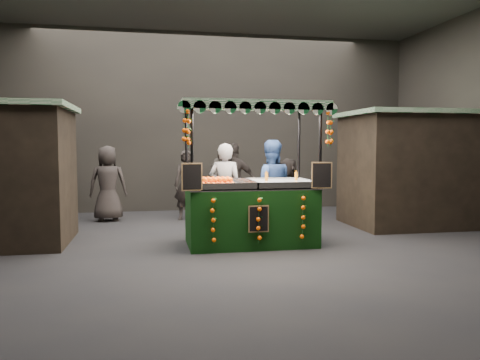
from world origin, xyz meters
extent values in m
plane|color=black|center=(0.00, 0.00, 0.00)|extent=(12.00, 12.00, 0.00)
cube|color=black|center=(0.00, 5.00, 2.50)|extent=(12.00, 0.10, 5.00)
cube|color=black|center=(0.00, -5.00, 2.50)|extent=(12.00, 0.10, 5.00)
cube|color=black|center=(4.40, 1.50, 1.25)|extent=(2.80, 2.00, 2.50)
cube|color=#115123|center=(4.40, 1.50, 2.55)|extent=(3.00, 2.20, 0.10)
cube|color=black|center=(0.32, 0.13, 0.53)|extent=(2.31, 1.26, 1.05)
cube|color=#B2B4B9|center=(0.32, 0.13, 1.07)|extent=(2.31, 1.26, 0.04)
cylinder|color=black|center=(-0.80, -0.47, 1.26)|extent=(0.05, 0.05, 2.52)
cylinder|color=black|center=(1.44, -0.47, 1.26)|extent=(0.05, 0.05, 2.52)
cylinder|color=black|center=(-0.80, 0.73, 1.26)|extent=(0.05, 0.05, 2.52)
cylinder|color=black|center=(1.44, 0.73, 1.26)|extent=(0.05, 0.05, 2.52)
cube|color=#115123|center=(0.32, 0.13, 2.56)|extent=(2.57, 1.52, 0.08)
cube|color=white|center=(0.95, 0.13, 1.13)|extent=(1.03, 1.13, 0.08)
cube|color=black|center=(-0.81, -0.53, 1.31)|extent=(0.35, 0.10, 0.46)
cube|color=black|center=(1.45, -0.53, 1.31)|extent=(0.35, 0.10, 0.46)
cube|color=black|center=(0.32, -0.54, 0.58)|extent=(0.36, 0.03, 0.46)
imported|color=gray|center=(0.01, 1.13, 0.94)|extent=(0.81, 0.69, 1.88)
imported|color=navy|center=(0.97, 1.14, 0.97)|extent=(1.04, 0.87, 1.95)
imported|color=black|center=(-0.61, 3.23, 0.86)|extent=(0.71, 0.56, 1.72)
imported|color=#292421|center=(0.33, 3.04, 0.85)|extent=(1.03, 0.95, 1.70)
imported|color=#2D2725|center=(0.58, 3.22, 0.95)|extent=(1.20, 0.90, 1.90)
imported|color=#2C2824|center=(0.26, 3.34, 0.76)|extent=(1.13, 0.93, 1.53)
imported|color=#2C2624|center=(-2.50, 3.44, 0.92)|extent=(0.91, 0.60, 1.83)
imported|color=black|center=(1.67, 2.15, 0.77)|extent=(0.89, 1.50, 1.54)
imported|color=black|center=(0.49, 4.00, 0.85)|extent=(0.69, 0.74, 1.69)
camera|label=1|loc=(-1.50, -8.29, 1.83)|focal=35.13mm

